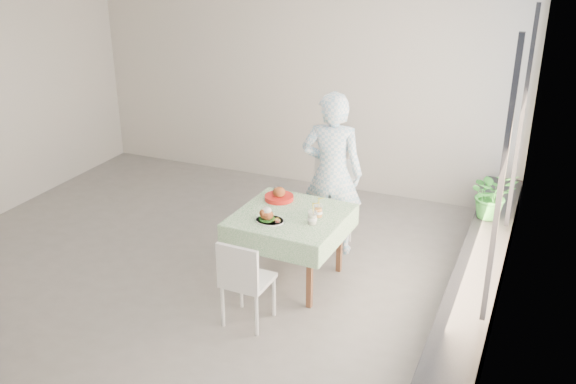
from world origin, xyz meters
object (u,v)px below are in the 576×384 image
at_px(main_dish, 268,217).
at_px(potted_plant, 492,194).
at_px(diner, 332,174).
at_px(juice_cup_orange, 318,211).
at_px(chair_far, 328,221).
at_px(cafe_table, 291,240).
at_px(chair_near, 248,297).

distance_m(main_dish, potted_plant, 2.41).
bearing_deg(diner, main_dish, 64.34).
height_order(diner, potted_plant, diner).
distance_m(main_dish, juice_cup_orange, 0.50).
height_order(chair_far, diner, diner).
relative_size(cafe_table, main_dish, 3.86).
relative_size(diner, potted_plant, 3.43).
distance_m(juice_cup_orange, potted_plant, 1.92).
distance_m(chair_near, diner, 1.77).
relative_size(chair_far, diner, 0.55).
bearing_deg(potted_plant, chair_far, -166.97).
bearing_deg(main_dish, potted_plant, 37.96).
xyz_separation_m(cafe_table, chair_near, (-0.07, -0.84, -0.20)).
height_order(cafe_table, main_dish, main_dish).
distance_m(chair_near, main_dish, 0.81).
distance_m(chair_near, potted_plant, 2.83).
xyz_separation_m(diner, juice_cup_orange, (0.12, -0.74, -0.11)).
distance_m(chair_far, main_dish, 1.22).
relative_size(chair_near, diner, 0.47).
bearing_deg(juice_cup_orange, chair_near, -110.67).
height_order(chair_near, main_dish, main_dish).
relative_size(cafe_table, diner, 0.60).
bearing_deg(potted_plant, cafe_table, -144.83).
height_order(diner, main_dish, diner).
bearing_deg(chair_far, juice_cup_orange, -77.92).
bearing_deg(diner, chair_far, -65.87).
bearing_deg(chair_far, main_dish, -101.90).
bearing_deg(juice_cup_orange, diner, 99.55).
bearing_deg(potted_plant, diner, -164.23).
bearing_deg(chair_near, chair_far, 84.53).
distance_m(chair_near, juice_cup_orange, 1.09).
height_order(chair_far, chair_near, chair_far).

